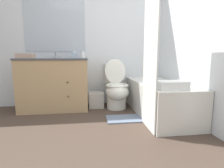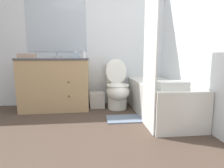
{
  "view_description": "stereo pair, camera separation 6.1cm",
  "coord_description": "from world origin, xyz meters",
  "px_view_note": "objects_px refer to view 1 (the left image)",
  "views": [
    {
      "loc": [
        -0.14,
        -1.58,
        0.89
      ],
      "look_at": [
        0.18,
        0.8,
        0.53
      ],
      "focal_mm": 28.0,
      "sensor_mm": 36.0,
      "label": 1
    },
    {
      "loc": [
        -0.08,
        -1.58,
        0.89
      ],
      "look_at": [
        0.18,
        0.8,
        0.53
      ],
      "focal_mm": 28.0,
      "sensor_mm": 36.0,
      "label": 2
    }
  ],
  "objects_px": {
    "bath_towel_folded": "(172,85)",
    "bath_mat": "(125,119)",
    "soap_dispenser": "(83,55)",
    "toilet": "(116,89)",
    "sink_faucet": "(56,56)",
    "bathtub": "(158,98)",
    "wastebasket": "(96,100)",
    "tissue_box": "(74,55)",
    "hand_towel_folded": "(25,56)",
    "vanity_cabinet": "(55,84)"
  },
  "relations": [
    {
      "from": "bathtub",
      "to": "hand_towel_folded",
      "type": "bearing_deg",
      "value": 170.09
    },
    {
      "from": "soap_dispenser",
      "to": "toilet",
      "type": "bearing_deg",
      "value": -6.84
    },
    {
      "from": "tissue_box",
      "to": "vanity_cabinet",
      "type": "bearing_deg",
      "value": -155.17
    },
    {
      "from": "bath_towel_folded",
      "to": "tissue_box",
      "type": "bearing_deg",
      "value": 135.3
    },
    {
      "from": "hand_towel_folded",
      "to": "wastebasket",
      "type": "bearing_deg",
      "value": 7.75
    },
    {
      "from": "hand_towel_folded",
      "to": "bath_mat",
      "type": "bearing_deg",
      "value": -19.48
    },
    {
      "from": "bathtub",
      "to": "wastebasket",
      "type": "xyz_separation_m",
      "value": [
        -0.95,
        0.51,
        -0.12
      ]
    },
    {
      "from": "hand_towel_folded",
      "to": "bath_towel_folded",
      "type": "distance_m",
      "value": 2.21
    },
    {
      "from": "hand_towel_folded",
      "to": "bath_towel_folded",
      "type": "bearing_deg",
      "value": -25.37
    },
    {
      "from": "toilet",
      "to": "wastebasket",
      "type": "distance_m",
      "value": 0.41
    },
    {
      "from": "tissue_box",
      "to": "bath_mat",
      "type": "height_order",
      "value": "tissue_box"
    },
    {
      "from": "sink_faucet",
      "to": "toilet",
      "type": "distance_m",
      "value": 1.23
    },
    {
      "from": "wastebasket",
      "to": "bath_mat",
      "type": "bearing_deg",
      "value": -60.71
    },
    {
      "from": "toilet",
      "to": "bath_mat",
      "type": "relative_size",
      "value": 1.67
    },
    {
      "from": "soap_dispenser",
      "to": "bath_towel_folded",
      "type": "relative_size",
      "value": 0.38
    },
    {
      "from": "vanity_cabinet",
      "to": "wastebasket",
      "type": "relative_size",
      "value": 4.17
    },
    {
      "from": "vanity_cabinet",
      "to": "toilet",
      "type": "distance_m",
      "value": 1.06
    },
    {
      "from": "vanity_cabinet",
      "to": "bathtub",
      "type": "xyz_separation_m",
      "value": [
        1.65,
        -0.5,
        -0.19
      ]
    },
    {
      "from": "soap_dispenser",
      "to": "bath_towel_folded",
      "type": "xyz_separation_m",
      "value": [
        1.1,
        -1.08,
        -0.38
      ]
    },
    {
      "from": "bathtub",
      "to": "hand_towel_folded",
      "type": "height_order",
      "value": "hand_towel_folded"
    },
    {
      "from": "wastebasket",
      "to": "hand_towel_folded",
      "type": "distance_m",
      "value": 1.36
    },
    {
      "from": "soap_dispenser",
      "to": "hand_towel_folded",
      "type": "relative_size",
      "value": 0.52
    },
    {
      "from": "sink_faucet",
      "to": "tissue_box",
      "type": "distance_m",
      "value": 0.33
    },
    {
      "from": "toilet",
      "to": "bath_mat",
      "type": "height_order",
      "value": "toilet"
    },
    {
      "from": "toilet",
      "to": "soap_dispenser",
      "type": "height_order",
      "value": "soap_dispenser"
    },
    {
      "from": "sink_faucet",
      "to": "toilet",
      "type": "relative_size",
      "value": 0.16
    },
    {
      "from": "vanity_cabinet",
      "to": "sink_faucet",
      "type": "bearing_deg",
      "value": 90.0
    },
    {
      "from": "toilet",
      "to": "hand_towel_folded",
      "type": "relative_size",
      "value": 3.39
    },
    {
      "from": "tissue_box",
      "to": "bath_mat",
      "type": "bearing_deg",
      "value": -47.53
    },
    {
      "from": "toilet",
      "to": "bath_mat",
      "type": "distance_m",
      "value": 0.68
    },
    {
      "from": "soap_dispenser",
      "to": "bath_mat",
      "type": "distance_m",
      "value": 1.29
    },
    {
      "from": "bathtub",
      "to": "wastebasket",
      "type": "height_order",
      "value": "bathtub"
    },
    {
      "from": "bath_towel_folded",
      "to": "bath_mat",
      "type": "bearing_deg",
      "value": 140.19
    },
    {
      "from": "tissue_box",
      "to": "bath_towel_folded",
      "type": "height_order",
      "value": "tissue_box"
    },
    {
      "from": "sink_faucet",
      "to": "tissue_box",
      "type": "bearing_deg",
      "value": -8.16
    },
    {
      "from": "sink_faucet",
      "to": "soap_dispenser",
      "type": "bearing_deg",
      "value": -23.24
    },
    {
      "from": "sink_faucet",
      "to": "soap_dispenser",
      "type": "distance_m",
      "value": 0.52
    },
    {
      "from": "wastebasket",
      "to": "bath_mat",
      "type": "xyz_separation_m",
      "value": [
        0.38,
        -0.67,
        -0.13
      ]
    },
    {
      "from": "vanity_cabinet",
      "to": "soap_dispenser",
      "type": "xyz_separation_m",
      "value": [
        0.48,
        -0.01,
        0.49
      ]
    },
    {
      "from": "hand_towel_folded",
      "to": "bath_towel_folded",
      "type": "xyz_separation_m",
      "value": [
        1.97,
        -0.94,
        -0.36
      ]
    },
    {
      "from": "vanity_cabinet",
      "to": "bathtub",
      "type": "distance_m",
      "value": 1.74
    },
    {
      "from": "bathtub",
      "to": "soap_dispenser",
      "type": "distance_m",
      "value": 1.44
    },
    {
      "from": "toilet",
      "to": "tissue_box",
      "type": "bearing_deg",
      "value": 162.51
    },
    {
      "from": "vanity_cabinet",
      "to": "tissue_box",
      "type": "relative_size",
      "value": 8.62
    },
    {
      "from": "toilet",
      "to": "hand_towel_folded",
      "type": "height_order",
      "value": "hand_towel_folded"
    },
    {
      "from": "bathtub",
      "to": "hand_towel_folded",
      "type": "xyz_separation_m",
      "value": [
        -2.05,
        0.36,
        0.66
      ]
    },
    {
      "from": "toilet",
      "to": "bathtub",
      "type": "bearing_deg",
      "value": -35.59
    },
    {
      "from": "tissue_box",
      "to": "bath_mat",
      "type": "relative_size",
      "value": 0.25
    },
    {
      "from": "toilet",
      "to": "bathtub",
      "type": "xyz_separation_m",
      "value": [
        0.6,
        -0.43,
        -0.08
      ]
    },
    {
      "from": "tissue_box",
      "to": "soap_dispenser",
      "type": "distance_m",
      "value": 0.22
    }
  ]
}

